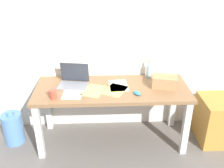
{
  "coord_description": "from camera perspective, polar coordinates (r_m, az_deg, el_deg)",
  "views": [
    {
      "loc": [
        -0.11,
        -2.63,
        2.12
      ],
      "look_at": [
        0.0,
        0.0,
        0.79
      ],
      "focal_mm": 41.33,
      "sensor_mm": 36.0,
      "label": 1
    }
  ],
  "objects": [
    {
      "name": "ground_plane",
      "position": [
        3.38,
        0.0,
        -12.06
      ],
      "size": [
        8.0,
        8.0,
        0.0
      ],
      "primitive_type": "plane",
      "color": "slate"
    },
    {
      "name": "paper_yellow_folder",
      "position": [
        2.92,
        -4.07,
        -1.47
      ],
      "size": [
        0.3,
        0.35,
        0.0
      ],
      "primitive_type": "cube",
      "rotation": [
        0.0,
        0.0,
        -0.35
      ],
      "color": "#F4E06B",
      "rests_on": "desk"
    },
    {
      "name": "desk",
      "position": [
        3.02,
        0.0,
        -2.57
      ],
      "size": [
        1.77,
        0.68,
        0.74
      ],
      "color": "olive",
      "rests_on": "ground"
    },
    {
      "name": "paper_sheet_center",
      "position": [
        2.92,
        0.73,
        -1.35
      ],
      "size": [
        0.32,
        0.36,
        0.0
      ],
      "primitive_type": "cube",
      "rotation": [
        0.0,
        0.0,
        -0.49
      ],
      "color": "#F4E06B",
      "rests_on": "desk"
    },
    {
      "name": "coffee_mug",
      "position": [
        2.81,
        -12.89,
        -2.18
      ],
      "size": [
        0.08,
        0.08,
        0.09
      ],
      "primitive_type": "cylinder",
      "color": "#D84C38",
      "rests_on": "desk"
    },
    {
      "name": "computer_mouse",
      "position": [
        2.84,
        5.56,
        -2.0
      ],
      "size": [
        0.1,
        0.12,
        0.03
      ],
      "primitive_type": "ellipsoid",
      "rotation": [
        0.0,
        0.0,
        0.55
      ],
      "color": "#338CC6",
      "rests_on": "desk"
    },
    {
      "name": "beer_bottle",
      "position": [
        3.21,
        8.12,
        2.88
      ],
      "size": [
        0.06,
        0.06,
        0.23
      ],
      "color": "#99B7C1",
      "rests_on": "desk"
    },
    {
      "name": "water_cooler_jug",
      "position": [
        3.45,
        -21.03,
        -9.1
      ],
      "size": [
        0.25,
        0.25,
        0.44
      ],
      "color": "#598CC6",
      "rests_on": "ground"
    },
    {
      "name": "cardboard_box",
      "position": [
        3.02,
        11.56,
        0.49
      ],
      "size": [
        0.31,
        0.24,
        0.13
      ],
      "primitive_type": "cube",
      "rotation": [
        0.0,
        0.0,
        -0.23
      ],
      "color": "tan",
      "rests_on": "desk"
    },
    {
      "name": "paper_sheet_front_left",
      "position": [
        2.89,
        -8.68,
        -1.96
      ],
      "size": [
        0.23,
        0.31,
        0.0
      ],
      "primitive_type": "cube",
      "rotation": [
        0.0,
        0.0,
        -0.07
      ],
      "color": "white",
      "rests_on": "desk"
    },
    {
      "name": "filing_cabinet",
      "position": [
        3.47,
        21.91,
        -7.37
      ],
      "size": [
        0.4,
        0.48,
        0.57
      ],
      "primitive_type": "cube",
      "color": "#C68938",
      "rests_on": "ground"
    },
    {
      "name": "laptop_left",
      "position": [
        3.04,
        -8.48,
        0.77
      ],
      "size": [
        0.37,
        0.29,
        0.25
      ],
      "color": "gray",
      "rests_on": "desk"
    },
    {
      "name": "paper_sheet_near_back",
      "position": [
        3.02,
        1.44,
        -0.32
      ],
      "size": [
        0.23,
        0.31,
        0.0
      ],
      "primitive_type": "cube",
      "rotation": [
        0.0,
        0.0,
        0.06
      ],
      "color": "white",
      "rests_on": "desk"
    },
    {
      "name": "back_wall",
      "position": [
        3.14,
        -0.32,
        11.68
      ],
      "size": [
        5.2,
        0.08,
        2.6
      ],
      "primitive_type": "cube",
      "color": "silver",
      "rests_on": "ground"
    }
  ]
}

